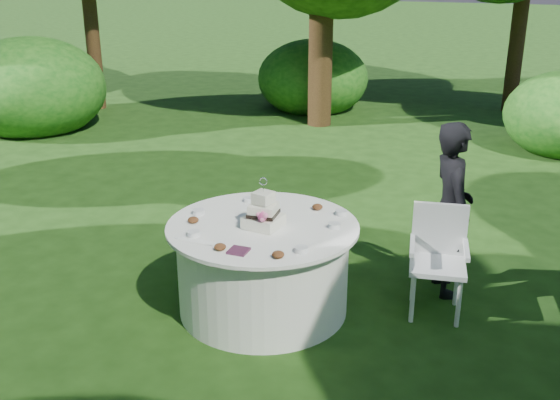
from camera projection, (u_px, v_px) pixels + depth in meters
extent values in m
plane|color=#17330E|center=(263.00, 308.00, 5.55)|extent=(80.00, 80.00, 0.00)
cube|color=#4A2039|center=(239.00, 251.00, 4.78)|extent=(0.14, 0.14, 0.02)
ellipsoid|color=white|center=(202.00, 242.00, 4.94)|extent=(0.48, 0.07, 0.01)
imported|color=black|center=(451.00, 209.00, 5.59)|extent=(0.57, 0.66, 1.54)
cylinder|color=silver|center=(263.00, 269.00, 5.42)|extent=(1.40, 1.40, 0.74)
cylinder|color=white|center=(263.00, 226.00, 5.28)|extent=(1.56, 1.56, 0.03)
cube|color=silver|center=(264.00, 221.00, 5.21)|extent=(0.30, 0.30, 0.09)
cube|color=white|center=(263.00, 209.00, 5.18)|extent=(0.22, 0.22, 0.09)
cube|color=silver|center=(263.00, 198.00, 5.14)|extent=(0.17, 0.17, 0.09)
cube|color=black|center=(263.00, 213.00, 5.19)|extent=(0.23, 0.23, 0.03)
sphere|color=#BE3777|center=(262.00, 217.00, 5.07)|extent=(0.07, 0.07, 0.07)
cylinder|color=silver|center=(263.00, 189.00, 5.12)|extent=(0.01, 0.01, 0.05)
torus|color=silver|center=(263.00, 181.00, 5.09)|extent=(0.07, 0.02, 0.07)
cube|color=white|center=(437.00, 265.00, 5.32)|extent=(0.51, 0.51, 0.04)
cube|color=silver|center=(440.00, 229.00, 5.42)|extent=(0.45, 0.11, 0.45)
cylinder|color=white|center=(412.00, 299.00, 5.27)|extent=(0.04, 0.04, 0.42)
cylinder|color=silver|center=(459.00, 303.00, 5.20)|extent=(0.04, 0.04, 0.42)
cylinder|color=white|center=(413.00, 278.00, 5.60)|extent=(0.04, 0.04, 0.42)
cylinder|color=silver|center=(457.00, 283.00, 5.53)|extent=(0.04, 0.04, 0.42)
cube|color=white|center=(412.00, 245.00, 5.31)|extent=(0.10, 0.40, 0.04)
cube|color=white|center=(466.00, 250.00, 5.22)|extent=(0.10, 0.40, 0.04)
cylinder|color=silver|center=(193.00, 234.00, 5.05)|extent=(0.10, 0.10, 0.04)
cylinder|color=silver|center=(198.00, 212.00, 5.48)|extent=(0.10, 0.10, 0.04)
cylinder|color=silver|center=(341.00, 213.00, 5.47)|extent=(0.10, 0.10, 0.04)
cylinder|color=silver|center=(301.00, 249.00, 4.78)|extent=(0.10, 0.10, 0.04)
cylinder|color=silver|center=(334.00, 226.00, 5.20)|extent=(0.10, 0.10, 0.04)
cylinder|color=silver|center=(249.00, 200.00, 5.76)|extent=(0.10, 0.10, 0.04)
ellipsoid|color=#562D16|center=(278.00, 254.00, 4.69)|extent=(0.09, 0.09, 0.05)
ellipsoid|color=#562D16|center=(193.00, 220.00, 5.30)|extent=(0.09, 0.09, 0.05)
ellipsoid|color=#562D16|center=(317.00, 207.00, 5.58)|extent=(0.09, 0.09, 0.05)
ellipsoid|color=#562D16|center=(220.00, 247.00, 4.81)|extent=(0.09, 0.09, 0.05)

